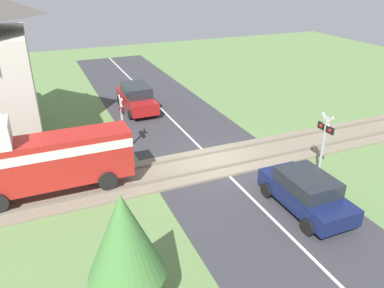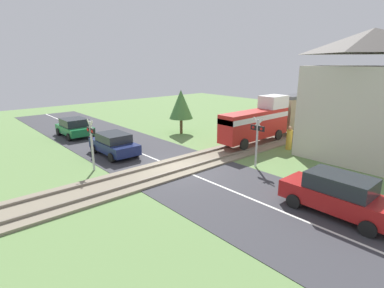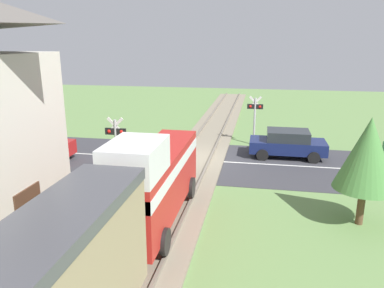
{
  "view_description": "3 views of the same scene",
  "coord_description": "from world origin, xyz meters",
  "px_view_note": "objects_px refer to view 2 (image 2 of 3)",
  "views": [
    {
      "loc": [
        -13.64,
        6.97,
        8.23
      ],
      "look_at": [
        0.0,
        1.19,
        1.2
      ],
      "focal_mm": 35.0,
      "sensor_mm": 36.0,
      "label": 1
    },
    {
      "loc": [
        12.54,
        -9.84,
        5.79
      ],
      "look_at": [
        0.0,
        1.19,
        1.2
      ],
      "focal_mm": 28.0,
      "sensor_mm": 36.0,
      "label": 2
    },
    {
      "loc": [
        -3.08,
        17.81,
        5.89
      ],
      "look_at": [
        0.0,
        1.19,
        1.2
      ],
      "focal_mm": 35.0,
      "sensor_mm": 36.0,
      "label": 3
    }
  ],
  "objects_px": {
    "crossing_signal_west_approach": "(91,138)",
    "pedestrian_by_station": "(289,139)",
    "crossing_signal_east_approach": "(257,135)",
    "station_building": "(364,98)",
    "car_far_side": "(339,195)",
    "car_behind_queue": "(75,127)",
    "car_near_crossing": "(114,144)",
    "train": "(310,109)"
  },
  "relations": [
    {
      "from": "crossing_signal_west_approach",
      "to": "pedestrian_by_station",
      "type": "relative_size",
      "value": 1.78
    },
    {
      "from": "pedestrian_by_station",
      "to": "crossing_signal_east_approach",
      "type": "bearing_deg",
      "value": -81.82
    },
    {
      "from": "crossing_signal_west_approach",
      "to": "station_building",
      "type": "height_order",
      "value": "station_building"
    },
    {
      "from": "car_far_side",
      "to": "crossing_signal_west_approach",
      "type": "xyz_separation_m",
      "value": [
        -11.09,
        -5.04,
        1.0
      ]
    },
    {
      "from": "car_far_side",
      "to": "crossing_signal_east_approach",
      "type": "height_order",
      "value": "crossing_signal_east_approach"
    },
    {
      "from": "car_behind_queue",
      "to": "station_building",
      "type": "xyz_separation_m",
      "value": [
        17.18,
        10.97,
        2.95
      ]
    },
    {
      "from": "crossing_signal_west_approach",
      "to": "station_building",
      "type": "bearing_deg",
      "value": 56.38
    },
    {
      "from": "car_behind_queue",
      "to": "crossing_signal_west_approach",
      "type": "relative_size",
      "value": 1.28
    },
    {
      "from": "car_behind_queue",
      "to": "crossing_signal_east_approach",
      "type": "xyz_separation_m",
      "value": [
        14.01,
        5.04,
        1.08
      ]
    },
    {
      "from": "car_near_crossing",
      "to": "crossing_signal_west_approach",
      "type": "distance_m",
      "value": 2.99
    },
    {
      "from": "car_behind_queue",
      "to": "station_building",
      "type": "distance_m",
      "value": 20.6
    },
    {
      "from": "car_far_side",
      "to": "pedestrian_by_station",
      "type": "distance_m",
      "value": 9.12
    },
    {
      "from": "crossing_signal_west_approach",
      "to": "station_building",
      "type": "distance_m",
      "value": 15.87
    },
    {
      "from": "car_near_crossing",
      "to": "car_behind_queue",
      "type": "xyz_separation_m",
      "value": [
        -6.69,
        -0.0,
        0.01
      ]
    },
    {
      "from": "train",
      "to": "station_building",
      "type": "height_order",
      "value": "station_building"
    },
    {
      "from": "car_near_crossing",
      "to": "pedestrian_by_station",
      "type": "distance_m",
      "value": 11.67
    },
    {
      "from": "car_behind_queue",
      "to": "crossing_signal_east_approach",
      "type": "distance_m",
      "value": 14.92
    },
    {
      "from": "pedestrian_by_station",
      "to": "train",
      "type": "bearing_deg",
      "value": 107.73
    },
    {
      "from": "car_near_crossing",
      "to": "crossing_signal_east_approach",
      "type": "xyz_separation_m",
      "value": [
        7.32,
        5.04,
        1.09
      ]
    },
    {
      "from": "car_near_crossing",
      "to": "crossing_signal_west_approach",
      "type": "height_order",
      "value": "crossing_signal_west_approach"
    },
    {
      "from": "crossing_signal_west_approach",
      "to": "car_near_crossing",
      "type": "bearing_deg",
      "value": 129.35
    },
    {
      "from": "car_far_side",
      "to": "crossing_signal_west_approach",
      "type": "relative_size",
      "value": 1.5
    },
    {
      "from": "car_near_crossing",
      "to": "crossing_signal_west_approach",
      "type": "relative_size",
      "value": 1.35
    },
    {
      "from": "train",
      "to": "pedestrian_by_station",
      "type": "xyz_separation_m",
      "value": [
        2.12,
        -6.64,
        -1.15
      ]
    },
    {
      "from": "crossing_signal_east_approach",
      "to": "crossing_signal_west_approach",
      "type": "bearing_deg",
      "value": -127.67
    },
    {
      "from": "train",
      "to": "crossing_signal_west_approach",
      "type": "height_order",
      "value": "train"
    },
    {
      "from": "car_far_side",
      "to": "crossing_signal_east_approach",
      "type": "distance_m",
      "value": 6.02
    },
    {
      "from": "car_far_side",
      "to": "crossing_signal_east_approach",
      "type": "relative_size",
      "value": 1.5
    },
    {
      "from": "crossing_signal_east_approach",
      "to": "station_building",
      "type": "relative_size",
      "value": 0.37
    },
    {
      "from": "car_behind_queue",
      "to": "pedestrian_by_station",
      "type": "height_order",
      "value": "pedestrian_by_station"
    },
    {
      "from": "car_behind_queue",
      "to": "crossing_signal_east_approach",
      "type": "relative_size",
      "value": 1.28
    },
    {
      "from": "car_far_side",
      "to": "crossing_signal_east_approach",
      "type": "xyz_separation_m",
      "value": [
        -5.54,
        2.16,
        1.0
      ]
    },
    {
      "from": "car_near_crossing",
      "to": "car_far_side",
      "type": "xyz_separation_m",
      "value": [
        12.85,
        2.88,
        0.08
      ]
    },
    {
      "from": "car_far_side",
      "to": "station_building",
      "type": "bearing_deg",
      "value": 106.27
    },
    {
      "from": "car_near_crossing",
      "to": "station_building",
      "type": "distance_m",
      "value": 15.47
    },
    {
      "from": "train",
      "to": "crossing_signal_east_approach",
      "type": "relative_size",
      "value": 7.44
    },
    {
      "from": "car_behind_queue",
      "to": "car_near_crossing",
      "type": "bearing_deg",
      "value": 0.0
    },
    {
      "from": "car_far_side",
      "to": "station_building",
      "type": "distance_m",
      "value": 8.9
    },
    {
      "from": "car_far_side",
      "to": "station_building",
      "type": "relative_size",
      "value": 0.56
    },
    {
      "from": "crossing_signal_west_approach",
      "to": "pedestrian_by_station",
      "type": "height_order",
      "value": "crossing_signal_west_approach"
    },
    {
      "from": "car_near_crossing",
      "to": "pedestrian_by_station",
      "type": "relative_size",
      "value": 2.4
    },
    {
      "from": "car_near_crossing",
      "to": "station_building",
      "type": "height_order",
      "value": "station_building"
    }
  ]
}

